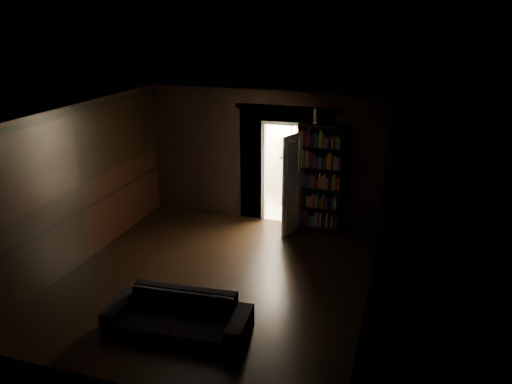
% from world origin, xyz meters
% --- Properties ---
extents(ground, '(5.50, 5.50, 0.00)m').
position_xyz_m(ground, '(0.00, 0.00, 0.00)').
color(ground, black).
rests_on(ground, ground).
extents(room_walls, '(5.02, 5.61, 2.84)m').
position_xyz_m(room_walls, '(-0.01, 1.07, 1.68)').
color(room_walls, black).
rests_on(room_walls, ground).
extents(kitchen_alcove, '(2.20, 1.80, 2.60)m').
position_xyz_m(kitchen_alcove, '(0.50, 3.87, 1.21)').
color(kitchen_alcove, beige).
rests_on(kitchen_alcove, ground).
extents(sofa, '(2.03, 0.98, 0.76)m').
position_xyz_m(sofa, '(0.09, -1.63, 0.38)').
color(sofa, black).
rests_on(sofa, ground).
extents(bookshelf, '(0.94, 0.48, 2.20)m').
position_xyz_m(bookshelf, '(1.25, 2.59, 1.10)').
color(bookshelf, black).
rests_on(bookshelf, ground).
extents(refrigerator, '(0.91, 0.87, 1.65)m').
position_xyz_m(refrigerator, '(0.49, 4.03, 0.82)').
color(refrigerator, white).
rests_on(refrigerator, ground).
extents(door, '(0.37, 0.81, 2.05)m').
position_xyz_m(door, '(0.81, 2.34, 1.02)').
color(door, white).
rests_on(door, ground).
extents(figurine, '(0.12, 0.12, 0.30)m').
position_xyz_m(figurine, '(1.10, 2.65, 2.35)').
color(figurine, silver).
rests_on(figurine, bookshelf).
extents(bottles, '(0.68, 0.12, 0.28)m').
position_xyz_m(bottles, '(0.55, 4.03, 1.79)').
color(bottles, black).
rests_on(bottles, refrigerator).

